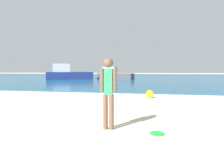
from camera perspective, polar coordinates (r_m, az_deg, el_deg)
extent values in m
cube|color=#14567F|center=(40.97, 9.31, 2.10)|extent=(160.00, 60.00, 0.06)
cylinder|color=brown|center=(4.35, -0.15, -8.04)|extent=(0.10, 0.10, 0.75)
cylinder|color=brown|center=(4.37, -1.88, -7.97)|extent=(0.10, 0.10, 0.75)
cube|color=#2DA35B|center=(4.27, -1.03, 0.69)|extent=(0.17, 0.11, 0.57)
sphere|color=brown|center=(4.27, -1.04, 6.07)|extent=(0.20, 0.20, 0.20)
cylinder|color=brown|center=(4.24, 0.81, 1.10)|extent=(0.08, 0.08, 0.50)
cylinder|color=brown|center=(4.30, -2.85, 1.13)|extent=(0.08, 0.08, 0.50)
cylinder|color=green|center=(4.23, 12.76, -13.61)|extent=(0.29, 0.29, 0.03)
cube|color=#4C4C51|center=(28.22, 1.05, 2.24)|extent=(5.27, 2.70, 0.81)
cube|color=silver|center=(28.58, -0.62, 3.98)|extent=(2.02, 1.51, 0.91)
cube|color=navy|center=(28.29, -11.97, 2.35)|extent=(6.45, 4.71, 1.00)
cube|color=silver|center=(28.22, -14.29, 4.47)|extent=(2.64, 2.29, 1.12)
sphere|color=yellow|center=(9.40, 10.71, -2.87)|extent=(0.36, 0.36, 0.36)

